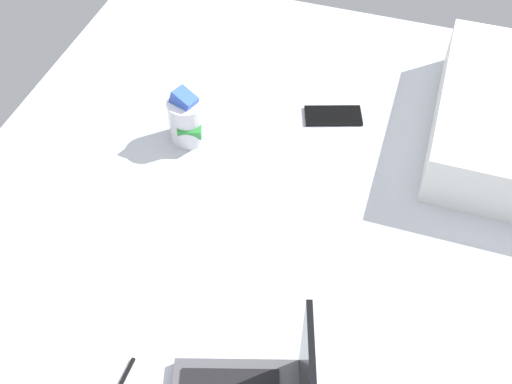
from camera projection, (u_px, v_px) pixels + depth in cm
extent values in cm
cube|color=#B7BCC6|center=(255.00, 272.00, 133.11)|extent=(180.00, 140.00, 18.00)
cylinder|color=silver|center=(188.00, 120.00, 142.93)|extent=(9.00, 9.00, 11.00)
cube|color=yellow|center=(188.00, 127.00, 144.61)|extent=(7.34, 6.89, 6.35)
cube|color=#268C33|center=(190.00, 126.00, 141.82)|extent=(7.35, 7.04, 5.66)
cube|color=red|center=(188.00, 112.00, 141.76)|extent=(6.03, 7.05, 5.58)
cube|color=orange|center=(187.00, 107.00, 139.96)|extent=(5.69, 5.62, 5.70)
cube|color=blue|center=(184.00, 100.00, 138.21)|extent=(5.43, 7.10, 5.40)
cube|color=black|center=(333.00, 116.00, 151.32)|extent=(10.84, 15.42, 0.80)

